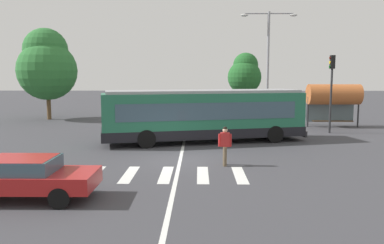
{
  "coord_description": "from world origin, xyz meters",
  "views": [
    {
      "loc": [
        0.83,
        -17.48,
        3.92
      ],
      "look_at": [
        0.45,
        3.88,
        1.3
      ],
      "focal_mm": 35.74,
      "sensor_mm": 36.0,
      "label": 1
    }
  ],
  "objects_px": {
    "foreground_sedan": "(23,176)",
    "traffic_light_far_corner": "(331,82)",
    "twin_arm_street_lamp": "(268,56)",
    "background_tree_left": "(47,65)",
    "parked_car_blue": "(180,114)",
    "parked_car_silver": "(150,114)",
    "parked_car_red": "(215,114)",
    "city_transit_bus": "(204,115)",
    "pedestrian_crossing_street": "(225,144)",
    "bus_stop_shelter": "(334,95)",
    "background_tree_right": "(245,74)"
  },
  "relations": [
    {
      "from": "city_transit_bus",
      "to": "pedestrian_crossing_street",
      "type": "xyz_separation_m",
      "value": [
        0.83,
        -5.92,
        -0.62
      ]
    },
    {
      "from": "parked_car_silver",
      "to": "parked_car_blue",
      "type": "bearing_deg",
      "value": -0.88
    },
    {
      "from": "parked_car_silver",
      "to": "background_tree_left",
      "type": "height_order",
      "value": "background_tree_left"
    },
    {
      "from": "foreground_sedan",
      "to": "background_tree_right",
      "type": "xyz_separation_m",
      "value": [
        9.99,
        25.72,
        3.29
      ]
    },
    {
      "from": "city_transit_bus",
      "to": "foreground_sedan",
      "type": "bearing_deg",
      "value": -118.81
    },
    {
      "from": "parked_car_silver",
      "to": "twin_arm_street_lamp",
      "type": "distance_m",
      "value": 10.53
    },
    {
      "from": "parked_car_blue",
      "to": "twin_arm_street_lamp",
      "type": "height_order",
      "value": "twin_arm_street_lamp"
    },
    {
      "from": "foreground_sedan",
      "to": "background_tree_left",
      "type": "xyz_separation_m",
      "value": [
        -7.9,
        22.14,
        4.08
      ]
    },
    {
      "from": "parked_car_silver",
      "to": "city_transit_bus",
      "type": "bearing_deg",
      "value": -63.31
    },
    {
      "from": "pedestrian_crossing_street",
      "to": "background_tree_left",
      "type": "xyz_separation_m",
      "value": [
        -14.57,
        17.43,
        3.88
      ]
    },
    {
      "from": "pedestrian_crossing_street",
      "to": "foreground_sedan",
      "type": "relative_size",
      "value": 0.38
    },
    {
      "from": "traffic_light_far_corner",
      "to": "twin_arm_street_lamp",
      "type": "relative_size",
      "value": 0.6
    },
    {
      "from": "parked_car_silver",
      "to": "background_tree_right",
      "type": "xyz_separation_m",
      "value": [
        8.48,
        6.48,
        3.29
      ]
    },
    {
      "from": "parked_car_blue",
      "to": "traffic_light_far_corner",
      "type": "xyz_separation_m",
      "value": [
        10.42,
        -4.88,
        2.72
      ]
    },
    {
      "from": "parked_car_red",
      "to": "traffic_light_far_corner",
      "type": "height_order",
      "value": "traffic_light_far_corner"
    },
    {
      "from": "pedestrian_crossing_street",
      "to": "background_tree_left",
      "type": "bearing_deg",
      "value": 129.88
    },
    {
      "from": "twin_arm_street_lamp",
      "to": "background_tree_right",
      "type": "height_order",
      "value": "twin_arm_street_lamp"
    },
    {
      "from": "traffic_light_far_corner",
      "to": "parked_car_red",
      "type": "bearing_deg",
      "value": 146.93
    },
    {
      "from": "parked_car_blue",
      "to": "twin_arm_street_lamp",
      "type": "distance_m",
      "value": 8.35
    },
    {
      "from": "pedestrian_crossing_street",
      "to": "twin_arm_street_lamp",
      "type": "xyz_separation_m",
      "value": [
        4.28,
        14.04,
        4.46
      ]
    },
    {
      "from": "bus_stop_shelter",
      "to": "background_tree_left",
      "type": "relative_size",
      "value": 0.49
    },
    {
      "from": "foreground_sedan",
      "to": "background_tree_right",
      "type": "relative_size",
      "value": 0.74
    },
    {
      "from": "city_transit_bus",
      "to": "traffic_light_far_corner",
      "type": "bearing_deg",
      "value": 23.21
    },
    {
      "from": "bus_stop_shelter",
      "to": "background_tree_right",
      "type": "xyz_separation_m",
      "value": [
        -5.76,
        8.28,
        1.64
      ]
    },
    {
      "from": "city_transit_bus",
      "to": "twin_arm_street_lamp",
      "type": "height_order",
      "value": "twin_arm_street_lamp"
    },
    {
      "from": "traffic_light_far_corner",
      "to": "foreground_sedan",
      "type": "bearing_deg",
      "value": -135.28
    },
    {
      "from": "background_tree_left",
      "to": "background_tree_right",
      "type": "bearing_deg",
      "value": 11.34
    },
    {
      "from": "traffic_light_far_corner",
      "to": "bus_stop_shelter",
      "type": "bearing_deg",
      "value": 67.6
    },
    {
      "from": "parked_car_silver",
      "to": "twin_arm_street_lamp",
      "type": "xyz_separation_m",
      "value": [
        9.43,
        -0.49,
        4.66
      ]
    },
    {
      "from": "traffic_light_far_corner",
      "to": "background_tree_right",
      "type": "distance_m",
      "value": 12.26
    },
    {
      "from": "traffic_light_far_corner",
      "to": "twin_arm_street_lamp",
      "type": "distance_m",
      "value": 5.98
    },
    {
      "from": "city_transit_bus",
      "to": "traffic_light_far_corner",
      "type": "xyz_separation_m",
      "value": [
        8.62,
        3.69,
        1.9
      ]
    },
    {
      "from": "foreground_sedan",
      "to": "parked_car_silver",
      "type": "bearing_deg",
      "value": 85.5
    },
    {
      "from": "parked_car_silver",
      "to": "parked_car_red",
      "type": "xyz_separation_m",
      "value": [
        5.35,
        0.03,
        0.0
      ]
    },
    {
      "from": "twin_arm_street_lamp",
      "to": "background_tree_left",
      "type": "height_order",
      "value": "twin_arm_street_lamp"
    },
    {
      "from": "city_transit_bus",
      "to": "parked_car_red",
      "type": "relative_size",
      "value": 2.67
    },
    {
      "from": "pedestrian_crossing_street",
      "to": "traffic_light_far_corner",
      "type": "xyz_separation_m",
      "value": [
        7.79,
        9.61,
        2.52
      ]
    },
    {
      "from": "traffic_light_far_corner",
      "to": "background_tree_right",
      "type": "xyz_separation_m",
      "value": [
        -4.47,
        11.4,
        0.57
      ]
    },
    {
      "from": "parked_car_blue",
      "to": "foreground_sedan",
      "type": "bearing_deg",
      "value": -101.87
    },
    {
      "from": "background_tree_right",
      "to": "twin_arm_street_lamp",
      "type": "bearing_deg",
      "value": -82.19
    },
    {
      "from": "background_tree_left",
      "to": "foreground_sedan",
      "type": "bearing_deg",
      "value": -70.37
    },
    {
      "from": "parked_car_red",
      "to": "pedestrian_crossing_street",
      "type": "bearing_deg",
      "value": -90.75
    },
    {
      "from": "parked_car_blue",
      "to": "parked_car_red",
      "type": "xyz_separation_m",
      "value": [
        2.83,
        0.06,
        0.0
      ]
    },
    {
      "from": "twin_arm_street_lamp",
      "to": "background_tree_right",
      "type": "bearing_deg",
      "value": 97.81
    },
    {
      "from": "foreground_sedan",
      "to": "traffic_light_far_corner",
      "type": "relative_size",
      "value": 0.86
    },
    {
      "from": "pedestrian_crossing_street",
      "to": "background_tree_right",
      "type": "distance_m",
      "value": 21.5
    },
    {
      "from": "background_tree_right",
      "to": "parked_car_blue",
      "type": "bearing_deg",
      "value": -132.4
    },
    {
      "from": "parked_car_blue",
      "to": "twin_arm_street_lamp",
      "type": "xyz_separation_m",
      "value": [
        6.91,
        -0.46,
        4.66
      ]
    },
    {
      "from": "twin_arm_street_lamp",
      "to": "background_tree_left",
      "type": "distance_m",
      "value": 19.15
    },
    {
      "from": "parked_car_silver",
      "to": "traffic_light_far_corner",
      "type": "relative_size",
      "value": 0.87
    }
  ]
}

